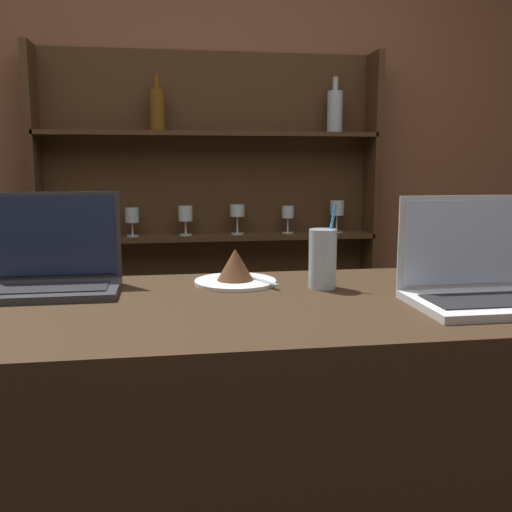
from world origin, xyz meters
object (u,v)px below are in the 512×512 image
object	(u,v)px
water_glass	(323,259)
laptop_near	(50,269)
cake_plate	(235,271)
laptop_far	(479,281)

from	to	relation	value
water_glass	laptop_near	bearing A→B (deg)	174.29
laptop_near	cake_plate	bearing A→B (deg)	1.86
laptop_far	water_glass	bearing A→B (deg)	146.17
laptop_far	cake_plate	size ratio (longest dim) A/B	1.52
laptop_near	water_glass	size ratio (longest dim) A/B	1.57
laptop_near	water_glass	world-z (taller)	laptop_near
laptop_near	laptop_far	xyz separation A→B (m)	(0.99, -0.28, -0.01)
cake_plate	water_glass	size ratio (longest dim) A/B	1.01
laptop_near	water_glass	bearing A→B (deg)	-5.71
laptop_near	cake_plate	distance (m)	0.46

